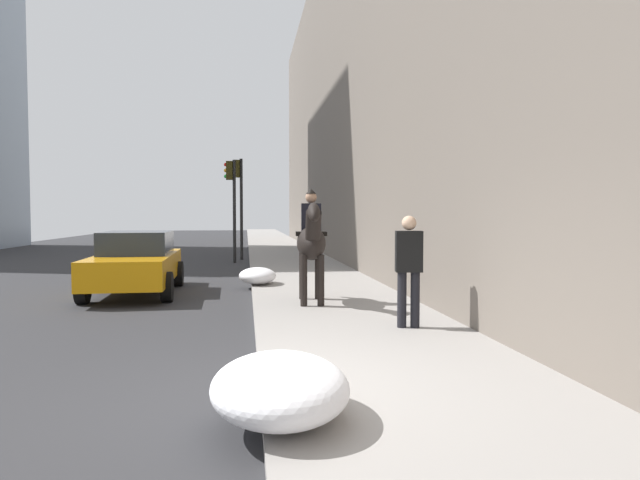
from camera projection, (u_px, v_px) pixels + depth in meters
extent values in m
cube|color=gray|center=(418.00, 388.00, 5.72)|extent=(120.00, 3.24, 0.12)
ellipsoid|color=black|center=(311.00, 243.00, 10.85)|extent=(1.54, 0.66, 0.66)
cylinder|color=black|center=(321.00, 280.00, 10.44)|extent=(0.13, 0.13, 0.96)
cylinder|color=black|center=(304.00, 281.00, 10.42)|extent=(0.13, 0.13, 0.96)
cylinder|color=black|center=(318.00, 275.00, 11.34)|extent=(0.13, 0.13, 0.96)
cylinder|color=black|center=(302.00, 275.00, 11.32)|extent=(0.13, 0.13, 0.96)
cylinder|color=black|center=(313.00, 226.00, 10.06)|extent=(0.65, 0.32, 0.68)
ellipsoid|color=black|center=(314.00, 212.00, 9.85)|extent=(0.64, 0.26, 0.49)
cylinder|color=black|center=(310.00, 246.00, 11.56)|extent=(0.29, 0.12, 0.55)
cube|color=black|center=(311.00, 234.00, 10.89)|extent=(0.48, 0.63, 0.08)
cube|color=black|center=(311.00, 218.00, 10.88)|extent=(0.31, 0.40, 0.55)
sphere|color=tan|center=(311.00, 197.00, 10.86)|extent=(0.22, 0.22, 0.22)
cone|color=black|center=(311.00, 191.00, 10.85)|extent=(0.21, 0.21, 0.10)
cylinder|color=black|center=(402.00, 300.00, 8.46)|extent=(0.14, 0.14, 0.85)
cylinder|color=black|center=(415.00, 300.00, 8.45)|extent=(0.14, 0.14, 0.85)
cube|color=black|center=(409.00, 251.00, 8.43)|extent=(0.33, 0.44, 0.62)
sphere|color=#D8AD8C|center=(409.00, 223.00, 8.41)|extent=(0.22, 0.22, 0.22)
cube|color=orange|center=(136.00, 267.00, 12.82)|extent=(4.30, 1.80, 0.60)
cube|color=#262D38|center=(137.00, 243.00, 13.04)|extent=(2.03, 1.53, 0.52)
cylinder|color=black|center=(167.00, 287.00, 11.66)|extent=(0.65, 0.24, 0.64)
cylinder|color=black|center=(83.00, 289.00, 11.40)|extent=(0.65, 0.24, 0.64)
cylinder|color=black|center=(178.00, 274.00, 14.26)|extent=(0.65, 0.24, 0.64)
cylinder|color=black|center=(110.00, 275.00, 13.99)|extent=(0.65, 0.24, 0.64)
cylinder|color=black|center=(234.00, 212.00, 21.07)|extent=(0.12, 0.12, 3.90)
cube|color=#2D280C|center=(229.00, 170.00, 20.98)|extent=(0.20, 0.24, 0.70)
sphere|color=red|center=(226.00, 165.00, 20.95)|extent=(0.14, 0.14, 0.14)
sphere|color=orange|center=(226.00, 170.00, 20.96)|extent=(0.14, 0.14, 0.14)
sphere|color=green|center=(226.00, 176.00, 20.97)|extent=(0.14, 0.14, 0.14)
cylinder|color=black|center=(241.00, 210.00, 22.48)|extent=(0.12, 0.12, 4.08)
cube|color=#2D280C|center=(237.00, 169.00, 22.38)|extent=(0.20, 0.24, 0.70)
sphere|color=red|center=(233.00, 163.00, 22.35)|extent=(0.14, 0.14, 0.14)
sphere|color=orange|center=(233.00, 169.00, 22.36)|extent=(0.14, 0.14, 0.14)
sphere|color=green|center=(233.00, 174.00, 22.37)|extent=(0.14, 0.14, 0.14)
ellipsoid|color=white|center=(280.00, 387.00, 4.68)|extent=(1.52, 1.17, 0.53)
ellipsoid|color=white|center=(257.00, 276.00, 13.76)|extent=(1.19, 0.91, 0.41)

